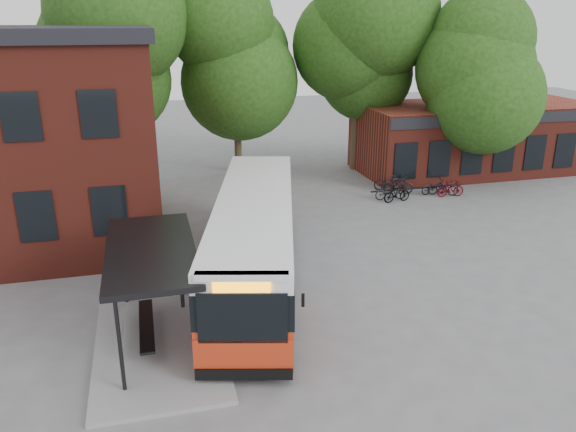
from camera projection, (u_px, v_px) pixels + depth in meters
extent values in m
plane|color=slate|center=(298.00, 304.00, 18.27)|extent=(100.00, 100.00, 0.00)
imported|color=#25252D|center=(391.00, 192.00, 28.65)|extent=(1.67, 0.71, 0.85)
imported|color=black|center=(397.00, 194.00, 28.27)|extent=(1.53, 0.61, 0.89)
imported|color=black|center=(391.00, 182.00, 30.11)|extent=(1.92, 1.32, 0.95)
imported|color=black|center=(397.00, 185.00, 29.55)|extent=(1.75, 0.93, 1.01)
imported|color=black|center=(434.00, 187.00, 29.56)|extent=(1.58, 0.66, 0.81)
imported|color=black|center=(443.00, 188.00, 29.41)|extent=(1.62, 1.11, 0.81)
imported|color=#4D050C|center=(451.00, 189.00, 29.12)|extent=(1.49, 0.50, 0.88)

